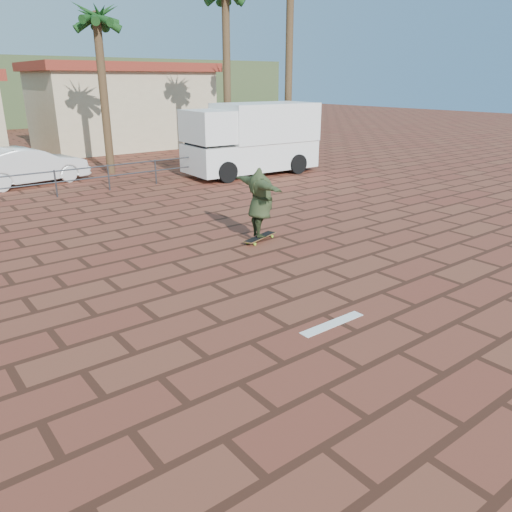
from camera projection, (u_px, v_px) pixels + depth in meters
The scene contains 10 objects.
ground at pixel (259, 311), 9.31m from camera, with size 120.00×120.00×0.00m, color brown.
paint_stripe at pixel (332, 324), 8.82m from camera, with size 1.40×0.22×0.01m, color white.
guardrail at pixel (55, 179), 18.03m from camera, with size 24.06×0.06×1.00m.
palm_center at pixel (97, 21), 20.75m from camera, with size 2.40×2.40×7.75m.
building_east at pixel (123, 105), 30.96m from camera, with size 10.60×6.60×5.00m.
longboard at pixel (260, 237), 13.32m from camera, with size 1.22×0.61×0.12m.
skateboarder at pixel (260, 203), 13.00m from camera, with size 2.26×0.62×1.84m, color #2E391E.
campervan at pixel (252, 137), 22.28m from camera, with size 6.08×2.89×3.08m.
car_white at pixel (28, 166), 20.24m from camera, with size 1.60×4.59×1.51m, color white.
street_sign at pixel (240, 142), 22.57m from camera, with size 0.41×0.05×2.01m.
Camera 1 is at (-5.20, -6.63, 4.09)m, focal length 35.00 mm.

